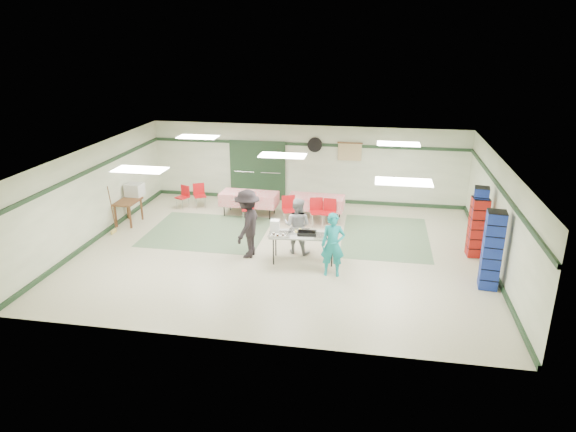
% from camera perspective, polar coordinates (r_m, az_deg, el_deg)
% --- Properties ---
extents(floor, '(11.00, 11.00, 0.00)m').
position_cam_1_polar(floor, '(14.22, -0.57, -3.83)').
color(floor, '#C0BA9A').
rests_on(floor, ground).
extents(ceiling, '(11.00, 11.00, 0.00)m').
position_cam_1_polar(ceiling, '(13.37, -0.61, 6.83)').
color(ceiling, silver).
rests_on(ceiling, wall_back).
extents(wall_back, '(11.00, 0.00, 11.00)m').
position_cam_1_polar(wall_back, '(18.00, 2.03, 5.80)').
color(wall_back, silver).
rests_on(wall_back, floor).
extents(wall_front, '(11.00, 0.00, 11.00)m').
position_cam_1_polar(wall_front, '(9.67, -5.47, -7.02)').
color(wall_front, silver).
rests_on(wall_front, floor).
extents(wall_left, '(0.00, 9.00, 9.00)m').
position_cam_1_polar(wall_left, '(15.65, -20.82, 2.34)').
color(wall_left, silver).
rests_on(wall_left, floor).
extents(wall_right, '(0.00, 9.00, 9.00)m').
position_cam_1_polar(wall_right, '(13.88, 22.35, -0.01)').
color(wall_right, silver).
rests_on(wall_right, floor).
extents(trim_back, '(11.00, 0.06, 0.10)m').
position_cam_1_polar(trim_back, '(17.82, 2.04, 7.97)').
color(trim_back, '#1D351F').
rests_on(trim_back, wall_back).
extents(baseboard_back, '(11.00, 0.06, 0.12)m').
position_cam_1_polar(baseboard_back, '(18.33, 1.97, 1.87)').
color(baseboard_back, '#1D351F').
rests_on(baseboard_back, floor).
extents(trim_left, '(0.06, 9.00, 0.10)m').
position_cam_1_polar(trim_left, '(15.46, -21.03, 4.81)').
color(trim_left, '#1D351F').
rests_on(trim_left, wall_back).
extents(baseboard_left, '(0.06, 9.00, 0.12)m').
position_cam_1_polar(baseboard_left, '(16.05, -20.17, -2.05)').
color(baseboard_left, '#1D351F').
rests_on(baseboard_left, floor).
extents(trim_right, '(0.06, 9.00, 0.10)m').
position_cam_1_polar(trim_right, '(13.67, 22.60, 2.76)').
color(trim_right, '#1D351F').
rests_on(trim_right, wall_back).
extents(baseboard_right, '(0.06, 9.00, 0.12)m').
position_cam_1_polar(baseboard_right, '(14.33, 21.56, -4.86)').
color(baseboard_right, '#1D351F').
rests_on(baseboard_right, floor).
extents(green_patch_a, '(3.50, 3.00, 0.01)m').
position_cam_1_polar(green_patch_a, '(15.71, -8.90, -1.71)').
color(green_patch_a, '#607D5B').
rests_on(green_patch_a, floor).
extents(green_patch_b, '(2.50, 3.50, 0.01)m').
position_cam_1_polar(green_patch_b, '(15.41, 10.77, -2.27)').
color(green_patch_b, '#607D5B').
rests_on(green_patch_b, floor).
extents(double_door_left, '(0.90, 0.06, 2.10)m').
position_cam_1_polar(double_door_left, '(18.44, -4.82, 5.12)').
color(double_door_left, '#969996').
rests_on(double_door_left, floor).
extents(double_door_right, '(0.90, 0.06, 2.10)m').
position_cam_1_polar(double_door_right, '(18.23, -1.92, 5.01)').
color(double_door_right, '#969996').
rests_on(double_door_right, floor).
extents(door_frame, '(2.00, 0.03, 2.15)m').
position_cam_1_polar(door_frame, '(18.31, -3.41, 5.05)').
color(door_frame, '#1D351F').
rests_on(door_frame, floor).
extents(wall_fan, '(0.50, 0.10, 0.50)m').
position_cam_1_polar(wall_fan, '(17.75, 3.00, 7.91)').
color(wall_fan, black).
rests_on(wall_fan, wall_back).
extents(scroll_banner, '(0.80, 0.02, 0.60)m').
position_cam_1_polar(scroll_banner, '(17.69, 6.87, 7.09)').
color(scroll_banner, '#D1BE82').
rests_on(scroll_banner, wall_back).
extents(serving_table, '(1.79, 0.86, 0.76)m').
position_cam_1_polar(serving_table, '(13.31, 1.71, -2.21)').
color(serving_table, beige).
rests_on(serving_table, floor).
extents(sheet_tray_right, '(0.60, 0.47, 0.02)m').
position_cam_1_polar(sheet_tray_right, '(13.15, 4.18, -2.26)').
color(sheet_tray_right, silver).
rests_on(sheet_tray_right, serving_table).
extents(sheet_tray_mid, '(0.56, 0.44, 0.02)m').
position_cam_1_polar(sheet_tray_mid, '(13.41, 1.21, -1.76)').
color(sheet_tray_mid, silver).
rests_on(sheet_tray_mid, serving_table).
extents(sheet_tray_left, '(0.59, 0.47, 0.02)m').
position_cam_1_polar(sheet_tray_left, '(13.23, -0.96, -2.07)').
color(sheet_tray_left, silver).
rests_on(sheet_tray_left, serving_table).
extents(baking_pan, '(0.51, 0.35, 0.08)m').
position_cam_1_polar(baking_pan, '(13.25, 2.11, -1.92)').
color(baking_pan, black).
rests_on(baking_pan, serving_table).
extents(foam_box_stack, '(0.25, 0.23, 0.31)m').
position_cam_1_polar(foam_box_stack, '(13.41, -1.46, -1.10)').
color(foam_box_stack, white).
rests_on(foam_box_stack, serving_table).
extents(volunteer_teal, '(0.61, 0.42, 1.60)m').
position_cam_1_polar(volunteer_teal, '(12.57, 5.01, -3.21)').
color(volunteer_teal, teal).
rests_on(volunteer_teal, floor).
extents(volunteer_grey, '(0.86, 0.74, 1.55)m').
position_cam_1_polar(volunteer_grey, '(13.82, 1.04, -1.08)').
color(volunteer_grey, gray).
rests_on(volunteer_grey, floor).
extents(volunteer_dark, '(0.78, 1.24, 1.85)m').
position_cam_1_polar(volunteer_dark, '(13.57, -4.52, -0.87)').
color(volunteer_dark, black).
rests_on(volunteer_dark, floor).
extents(dining_table_a, '(1.80, 0.87, 0.77)m').
position_cam_1_polar(dining_table_a, '(16.43, 3.12, 1.57)').
color(dining_table_a, red).
rests_on(dining_table_a, floor).
extents(dining_table_b, '(1.88, 0.90, 0.77)m').
position_cam_1_polar(dining_table_b, '(16.82, -4.34, 1.98)').
color(dining_table_b, red).
rests_on(dining_table_b, floor).
extents(chair_a, '(0.50, 0.50, 0.87)m').
position_cam_1_polar(chair_a, '(15.90, 3.19, 0.80)').
color(chair_a, red).
rests_on(chair_a, floor).
extents(chair_b, '(0.53, 0.53, 0.89)m').
position_cam_1_polar(chair_b, '(16.01, 0.10, 1.02)').
color(chair_b, red).
rests_on(chair_b, floor).
extents(chair_c, '(0.42, 0.42, 0.86)m').
position_cam_1_polar(chair_c, '(15.87, 4.61, 0.70)').
color(chair_c, red).
rests_on(chair_c, floor).
extents(chair_d, '(0.49, 0.49, 0.84)m').
position_cam_1_polar(chair_d, '(16.29, -4.51, 1.16)').
color(chair_d, red).
rests_on(chair_d, floor).
extents(chair_loose_a, '(0.52, 0.52, 0.83)m').
position_cam_1_polar(chair_loose_a, '(17.80, -9.83, 2.53)').
color(chair_loose_a, red).
rests_on(chair_loose_a, floor).
extents(chair_loose_b, '(0.49, 0.49, 0.79)m').
position_cam_1_polar(chair_loose_b, '(17.79, -11.52, 2.34)').
color(chair_loose_b, red).
rests_on(chair_loose_b, floor).
extents(crate_stack_blue_a, '(0.42, 0.42, 1.91)m').
position_cam_1_polar(crate_stack_blue_a, '(14.47, 20.35, -0.62)').
color(crate_stack_blue_a, navy).
rests_on(crate_stack_blue_a, floor).
extents(crate_stack_red, '(0.45, 0.45, 1.63)m').
position_cam_1_polar(crate_stack_red, '(14.48, 20.31, -1.19)').
color(crate_stack_red, '#A71110').
rests_on(crate_stack_red, floor).
extents(crate_stack_blue_b, '(0.46, 0.46, 1.91)m').
position_cam_1_polar(crate_stack_blue_b, '(12.73, 21.73, -3.58)').
color(crate_stack_blue_b, navy).
rests_on(crate_stack_blue_b, floor).
extents(printer_table, '(0.62, 0.94, 0.74)m').
position_cam_1_polar(printer_table, '(16.75, -17.36, 1.30)').
color(printer_table, brown).
rests_on(printer_table, floor).
extents(office_printer, '(0.54, 0.48, 0.40)m').
position_cam_1_polar(office_printer, '(17.11, -16.68, 2.81)').
color(office_printer, beige).
rests_on(office_printer, printer_table).
extents(broom, '(0.09, 0.23, 1.45)m').
position_cam_1_polar(broom, '(16.05, -18.98, 0.75)').
color(broom, brown).
rests_on(broom, floor).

